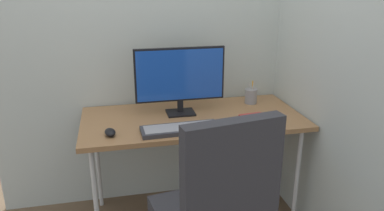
% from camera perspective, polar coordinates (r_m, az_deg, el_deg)
% --- Properties ---
extents(wall_back, '(2.63, 0.04, 2.80)m').
position_cam_1_polar(wall_back, '(2.62, -1.66, 14.62)').
color(wall_back, '#B7C1BC').
rests_on(wall_back, ground_plane).
extents(wall_side_right, '(0.04, 1.89, 2.80)m').
position_cam_1_polar(wall_side_right, '(2.37, 19.26, 13.12)').
color(wall_side_right, '#B7C1BC').
rests_on(wall_side_right, ground_plane).
extents(desk, '(1.41, 0.67, 0.75)m').
position_cam_1_polar(desk, '(2.42, 0.12, -2.70)').
color(desk, '#996B42').
rests_on(desk, ground_plane).
extents(office_chair, '(0.63, 0.63, 1.09)m').
position_cam_1_polar(office_chair, '(1.77, 3.77, -15.82)').
color(office_chair, black).
rests_on(office_chair, ground_plane).
extents(monitor, '(0.58, 0.15, 0.44)m').
position_cam_1_polar(monitor, '(2.39, -1.86, 4.41)').
color(monitor, black).
rests_on(monitor, desk).
extents(keyboard, '(0.46, 0.17, 0.03)m').
position_cam_1_polar(keyboard, '(2.18, -1.82, -3.60)').
color(keyboard, '#333338').
rests_on(keyboard, desk).
extents(mouse, '(0.08, 0.10, 0.04)m').
position_cam_1_polar(mouse, '(2.17, -12.46, -4.03)').
color(mouse, black).
rests_on(mouse, desk).
extents(pen_holder, '(0.09, 0.09, 0.16)m').
position_cam_1_polar(pen_holder, '(2.68, 9.03, 1.45)').
color(pen_holder, gray).
rests_on(pen_holder, desk).
extents(notebook, '(0.17, 0.18, 0.01)m').
position_cam_1_polar(notebook, '(2.39, 9.67, -1.94)').
color(notebook, '#B23333').
rests_on(notebook, desk).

